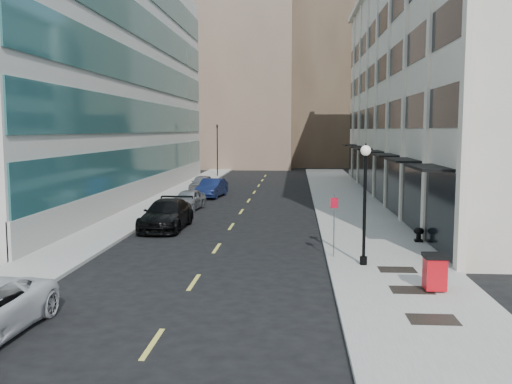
# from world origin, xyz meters

# --- Properties ---
(ground) EXTENTS (160.00, 160.00, 0.00)m
(ground) POSITION_xyz_m (0.00, 0.00, 0.00)
(ground) COLOR black
(ground) RESTS_ON ground
(sidewalk_right) EXTENTS (5.00, 80.00, 0.15)m
(sidewalk_right) POSITION_xyz_m (7.50, 20.00, 0.07)
(sidewalk_right) COLOR gray
(sidewalk_right) RESTS_ON ground
(sidewalk_left) EXTENTS (3.00, 80.00, 0.15)m
(sidewalk_left) POSITION_xyz_m (-6.50, 20.00, 0.07)
(sidewalk_left) COLOR gray
(sidewalk_left) RESTS_ON ground
(building_right) EXTENTS (15.30, 46.50, 18.25)m
(building_right) POSITION_xyz_m (16.94, 26.99, 8.99)
(building_right) COLOR beige
(building_right) RESTS_ON ground
(building_left) EXTENTS (16.14, 46.00, 20.00)m
(building_left) POSITION_xyz_m (-15.95, 27.00, 9.99)
(building_left) COLOR beige
(building_left) RESTS_ON ground
(skyline_tan_near) EXTENTS (14.00, 18.00, 28.00)m
(skyline_tan_near) POSITION_xyz_m (-4.00, 68.00, 14.00)
(skyline_tan_near) COLOR #7D6652
(skyline_tan_near) RESTS_ON ground
(skyline_brown) EXTENTS (12.00, 16.00, 34.00)m
(skyline_brown) POSITION_xyz_m (8.00, 72.00, 17.00)
(skyline_brown) COLOR brown
(skyline_brown) RESTS_ON ground
(skyline_tan_far) EXTENTS (12.00, 14.00, 22.00)m
(skyline_tan_far) POSITION_xyz_m (-14.00, 78.00, 11.00)
(skyline_tan_far) COLOR #7D6652
(skyline_tan_far) RESTS_ON ground
(skyline_stone) EXTENTS (10.00, 14.00, 20.00)m
(skyline_stone) POSITION_xyz_m (18.00, 66.00, 10.00)
(skyline_stone) COLOR beige
(skyline_stone) RESTS_ON ground
(grate_near) EXTENTS (1.40, 1.00, 0.01)m
(grate_near) POSITION_xyz_m (7.60, -2.00, 0.15)
(grate_near) COLOR black
(grate_near) RESTS_ON sidewalk_right
(grate_mid) EXTENTS (1.40, 1.00, 0.01)m
(grate_mid) POSITION_xyz_m (7.60, 1.00, 0.15)
(grate_mid) COLOR black
(grate_mid) RESTS_ON sidewalk_right
(grate_far) EXTENTS (1.40, 1.00, 0.01)m
(grate_far) POSITION_xyz_m (7.60, 3.80, 0.15)
(grate_far) COLOR black
(grate_far) RESTS_ON sidewalk_right
(road_centerline) EXTENTS (0.15, 68.20, 0.01)m
(road_centerline) POSITION_xyz_m (0.00, 17.00, 0.01)
(road_centerline) COLOR #D8CC4C
(road_centerline) RESTS_ON ground
(traffic_signal) EXTENTS (0.66, 0.66, 6.98)m
(traffic_signal) POSITION_xyz_m (-5.50, 48.00, 5.72)
(traffic_signal) COLOR black
(traffic_signal) RESTS_ON ground
(car_black_pickup) EXTENTS (2.38, 5.64, 1.62)m
(car_black_pickup) POSITION_xyz_m (-3.51, 12.95, 0.81)
(car_black_pickup) COLOR black
(car_black_pickup) RESTS_ON ground
(car_silver_sedan) EXTENTS (2.16, 4.33, 1.42)m
(car_silver_sedan) POSITION_xyz_m (-3.73, 20.54, 0.71)
(car_silver_sedan) COLOR gray
(car_silver_sedan) RESTS_ON ground
(car_blue_sedan) EXTENTS (2.20, 4.78, 1.52)m
(car_blue_sedan) POSITION_xyz_m (-3.20, 28.00, 0.76)
(car_blue_sedan) COLOR #121C45
(car_blue_sedan) RESTS_ON ground
(car_grey_sedan) EXTENTS (2.07, 4.32, 1.43)m
(car_grey_sedan) POSITION_xyz_m (-4.80, 32.74, 0.71)
(car_grey_sedan) COLOR gray
(car_grey_sedan) RESTS_ON ground
(trash_bin) EXTENTS (0.78, 0.87, 1.25)m
(trash_bin) POSITION_xyz_m (8.34, 1.00, 0.82)
(trash_bin) COLOR #BA0C14
(trash_bin) RESTS_ON sidewalk_right
(lamppost) EXTENTS (0.41, 0.41, 4.88)m
(lamppost) POSITION_xyz_m (6.40, 4.57, 3.01)
(lamppost) COLOR black
(lamppost) RESTS_ON sidewalk_right
(sign_post) EXTENTS (0.32, 0.09, 2.70)m
(sign_post) POSITION_xyz_m (5.30, 5.92, 1.86)
(sign_post) COLOR slate
(sign_post) RESTS_ON sidewalk_right
(urn_planter) EXTENTS (0.50, 0.50, 0.70)m
(urn_planter) POSITION_xyz_m (9.60, 9.49, 0.57)
(urn_planter) COLOR black
(urn_planter) RESTS_ON sidewalk_right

